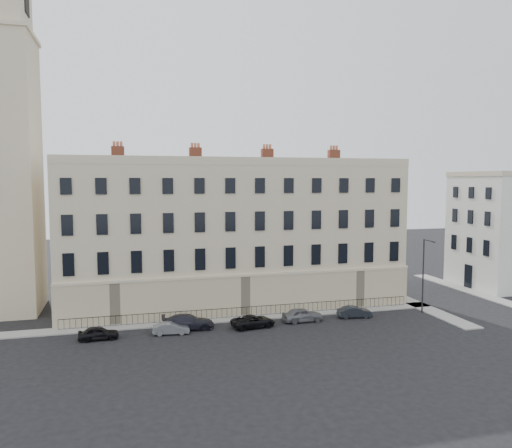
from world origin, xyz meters
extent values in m
plane|color=black|center=(0.00, 0.00, 0.00)|extent=(160.00, 160.00, 0.00)
cube|color=beige|center=(-6.00, 12.00, 7.50)|extent=(36.00, 12.00, 15.00)
cube|color=#BBAE8C|center=(-6.00, 5.92, 2.00)|extent=(36.10, 0.18, 4.00)
cube|color=#BBAE8C|center=(12.08, 12.00, 2.00)|extent=(0.18, 12.10, 4.00)
cube|color=beige|center=(-6.00, 6.15, 15.40)|extent=(36.00, 0.35, 0.80)
cube|color=beige|center=(11.85, 12.00, 15.40)|extent=(0.35, 12.00, 0.80)
cube|color=brown|center=(-18.00, 12.00, 16.00)|extent=(1.30, 0.70, 2.00)
cube|color=brown|center=(-10.00, 12.00, 16.00)|extent=(1.30, 0.70, 2.00)
cube|color=brown|center=(-2.00, 12.00, 16.00)|extent=(1.30, 0.70, 2.00)
cube|color=brown|center=(6.00, 12.00, 16.00)|extent=(1.30, 0.70, 2.00)
cube|color=silver|center=(29.00, 11.00, 7.00)|extent=(10.00, 10.00, 14.00)
cube|color=gray|center=(-10.00, 5.00, 0.06)|extent=(48.00, 2.00, 0.12)
cube|color=gray|center=(13.00, 8.00, 0.06)|extent=(2.00, 24.00, 0.12)
cube|color=gray|center=(23.00, 10.00, 0.06)|extent=(2.00, 20.00, 0.12)
cube|color=black|center=(-6.00, 5.40, 1.02)|extent=(35.00, 0.04, 0.04)
cube|color=black|center=(-6.00, 5.40, 0.12)|extent=(35.00, 0.04, 0.04)
imported|color=black|center=(-19.86, 1.84, 0.57)|extent=(3.39, 1.44, 1.14)
imported|color=slate|center=(-13.76, 1.81, 0.53)|extent=(3.30, 1.43, 1.06)
imported|color=black|center=(-12.14, 2.83, 0.69)|extent=(4.85, 2.26, 1.37)
imported|color=black|center=(-6.25, 1.91, 0.57)|extent=(4.35, 2.52, 1.14)
imported|color=slate|center=(-1.20, 2.49, 0.67)|extent=(3.94, 1.67, 1.33)
imported|color=black|center=(4.26, 2.53, 0.56)|extent=(3.51, 1.60, 1.12)
cylinder|color=#29292D|center=(11.79, 2.44, 3.80)|extent=(0.15, 0.15, 7.59)
cylinder|color=#29292D|center=(11.89, 1.78, 7.50)|extent=(0.30, 1.42, 0.09)
cube|color=#29292D|center=(11.99, 1.12, 7.45)|extent=(0.24, 0.49, 0.11)
camera|label=1|loc=(-17.61, -41.57, 13.54)|focal=35.00mm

